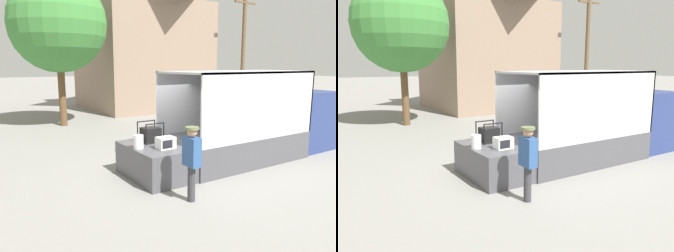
% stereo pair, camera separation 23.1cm
% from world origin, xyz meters
% --- Properties ---
extents(ground_plane, '(160.00, 160.00, 0.00)m').
position_xyz_m(ground_plane, '(0.00, 0.00, 0.00)').
color(ground_plane, gray).
extents(box_truck, '(6.67, 2.29, 2.94)m').
position_xyz_m(box_truck, '(3.80, -0.00, 0.90)').
color(box_truck, navy).
rests_on(box_truck, ground).
extents(tailgate_deck, '(1.45, 2.18, 0.92)m').
position_xyz_m(tailgate_deck, '(-0.73, 0.00, 0.46)').
color(tailgate_deck, '#4C4C51').
rests_on(tailgate_deck, ground).
extents(microwave, '(0.48, 0.35, 0.32)m').
position_xyz_m(microwave, '(-0.67, -0.45, 1.08)').
color(microwave, white).
rests_on(microwave, tailgate_deck).
extents(portable_generator, '(0.61, 0.54, 0.60)m').
position_xyz_m(portable_generator, '(-0.62, 0.39, 1.15)').
color(portable_generator, black).
rests_on(portable_generator, tailgate_deck).
extents(orange_bucket, '(0.27, 0.27, 0.37)m').
position_xyz_m(orange_bucket, '(-1.28, -0.06, 1.10)').
color(orange_bucket, silver).
rests_on(orange_bucket, tailgate_deck).
extents(worker_person, '(0.32, 0.44, 1.76)m').
position_xyz_m(worker_person, '(-0.88, -1.90, 1.09)').
color(worker_person, '#38383D').
rests_on(worker_person, ground).
extents(pickup_truck_blue, '(5.00, 1.83, 1.57)m').
position_xyz_m(pickup_truck_blue, '(10.78, 2.03, 0.64)').
color(pickup_truck_blue, navy).
rests_on(pickup_truck_blue, ground).
extents(house_backdrop, '(8.17, 7.95, 9.82)m').
position_xyz_m(house_backdrop, '(6.40, 13.88, 5.01)').
color(house_backdrop, gray).
rests_on(house_backdrop, ground).
extents(utility_pole, '(1.80, 0.28, 7.73)m').
position_xyz_m(utility_pole, '(11.23, 8.53, 4.02)').
color(utility_pole, brown).
rests_on(utility_pole, ground).
extents(street_tree, '(4.79, 4.79, 7.51)m').
position_xyz_m(street_tree, '(-0.69, 9.41, 5.10)').
color(street_tree, brown).
rests_on(street_tree, ground).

